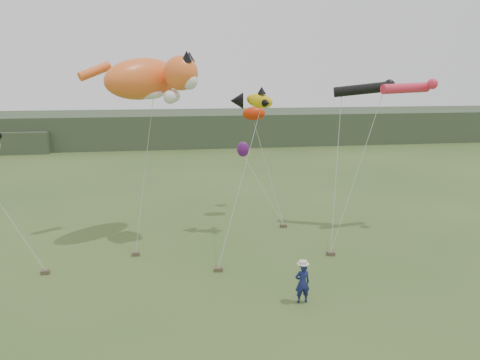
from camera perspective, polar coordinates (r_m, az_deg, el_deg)
The scene contains 8 objects.
ground at distance 19.56m, azimuth 4.26°, elevation -14.37°, with size 120.00×120.00×0.00m, color #385123.
headland at distance 62.01m, azimuth -7.94°, elevation 6.24°, with size 90.00×13.00×4.00m.
festival_attendant at distance 19.13m, azimuth 7.62°, elevation -12.32°, with size 0.61×0.40×1.67m, color #151D51.
sandbag_anchors at distance 23.91m, azimuth -3.87°, elevation -8.89°, with size 14.02×6.02×0.19m.
cat_kite at distance 25.57m, azimuth -10.77°, elevation 12.09°, with size 6.33×4.85×2.69m.
fish_kite at distance 25.80m, azimuth 1.39°, elevation 9.69°, with size 2.45×1.60×1.27m.
tube_kites at distance 28.18m, azimuth 17.42°, elevation 10.65°, with size 5.42×2.51×1.09m.
misc_kites at distance 29.90m, azimuth 1.26°, elevation 6.67°, with size 1.46×2.83×3.49m.
Camera 1 is at (-4.05, -16.92, 8.94)m, focal length 35.00 mm.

